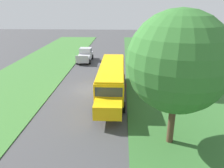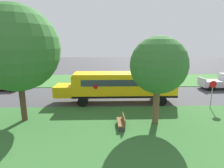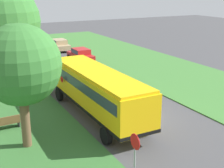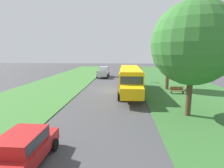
% 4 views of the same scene
% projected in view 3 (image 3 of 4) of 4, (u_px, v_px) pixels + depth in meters
% --- Properties ---
extents(ground_plane, '(120.00, 120.00, 0.00)m').
position_uv_depth(ground_plane, '(138.00, 116.00, 20.99)').
color(ground_plane, '#424244').
extents(school_bus, '(2.85, 12.42, 3.16)m').
position_uv_depth(school_bus, '(96.00, 88.00, 20.62)').
color(school_bus, yellow).
rests_on(school_bus, ground).
extents(car_red_nearest, '(2.02, 4.40, 1.56)m').
position_uv_depth(car_red_nearest, '(81.00, 54.00, 36.16)').
color(car_red_nearest, '#B21E1E').
rests_on(car_red_nearest, ground).
extents(car_tan_middle, '(2.02, 4.40, 1.56)m').
position_uv_depth(car_tan_middle, '(59.00, 44.00, 42.56)').
color(car_tan_middle, tan).
rests_on(car_tan_middle, ground).
extents(oak_tree_beside_bus, '(4.18, 4.18, 6.67)m').
position_uv_depth(oak_tree_beside_bus, '(23.00, 66.00, 15.59)').
color(oak_tree_beside_bus, brown).
rests_on(oak_tree_beside_bus, ground).
extents(oak_tree_roadside_mid, '(6.32, 6.32, 8.90)m').
position_uv_depth(oak_tree_roadside_mid, '(0.00, 20.00, 24.45)').
color(oak_tree_roadside_mid, '#4C3826').
rests_on(oak_tree_roadside_mid, ground).
extents(stop_sign, '(0.08, 0.68, 2.74)m').
position_uv_depth(stop_sign, '(135.00, 157.00, 12.65)').
color(stop_sign, gray).
rests_on(stop_sign, ground).
extents(park_bench, '(1.61, 0.54, 0.92)m').
position_uv_depth(park_bench, '(6.00, 123.00, 18.82)').
color(park_bench, brown).
rests_on(park_bench, ground).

